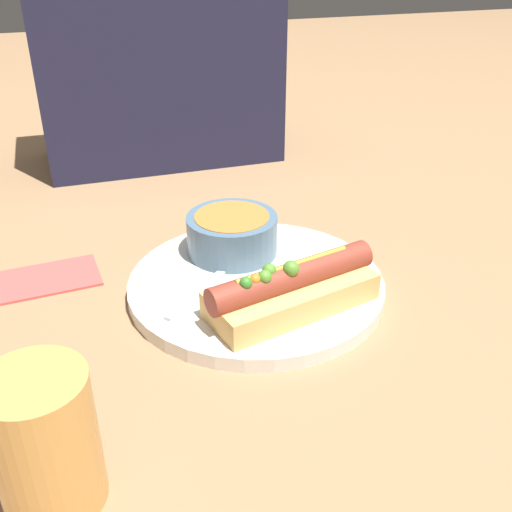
% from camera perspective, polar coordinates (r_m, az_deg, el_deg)
% --- Properties ---
extents(ground_plane, '(4.00, 4.00, 0.00)m').
position_cam_1_polar(ground_plane, '(0.68, 0.00, -3.31)').
color(ground_plane, '#93704C').
extents(dinner_plate, '(0.29, 0.29, 0.02)m').
position_cam_1_polar(dinner_plate, '(0.68, 0.00, -2.75)').
color(dinner_plate, white).
rests_on(dinner_plate, ground_plane).
extents(hot_dog, '(0.19, 0.11, 0.06)m').
position_cam_1_polar(hot_dog, '(0.61, 3.40, -3.16)').
color(hot_dog, '#DBAD60').
rests_on(hot_dog, dinner_plate).
extents(soup_bowl, '(0.11, 0.11, 0.05)m').
position_cam_1_polar(soup_bowl, '(0.71, -2.29, 2.25)').
color(soup_bowl, slate).
rests_on(soup_bowl, dinner_plate).
extents(spoon, '(0.14, 0.14, 0.01)m').
position_cam_1_polar(spoon, '(0.70, -2.33, -0.70)').
color(spoon, '#B7B7BC').
rests_on(spoon, dinner_plate).
extents(drinking_glass, '(0.07, 0.07, 0.11)m').
position_cam_1_polar(drinking_glass, '(0.45, -19.46, -16.35)').
color(drinking_glass, '#D8994C').
rests_on(drinking_glass, ground_plane).
extents(napkin, '(0.14, 0.08, 0.01)m').
position_cam_1_polar(napkin, '(0.74, -19.95, -2.09)').
color(napkin, '#E04C47').
rests_on(napkin, ground_plane).
extents(seated_diner, '(0.39, 0.17, 0.44)m').
position_cam_1_polar(seated_diner, '(1.05, -9.40, 18.55)').
color(seated_diner, '#1E1E38').
rests_on(seated_diner, ground_plane).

